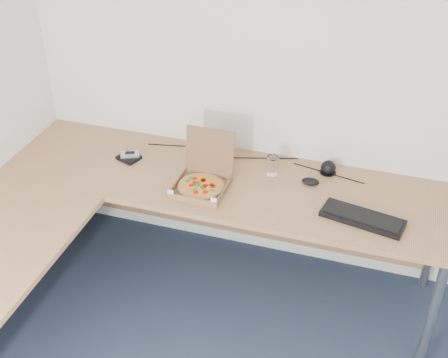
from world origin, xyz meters
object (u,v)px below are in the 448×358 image
(drinking_glass, at_px, (273,165))
(keyboard, at_px, (363,218))
(desk, at_px, (137,218))
(pizza_box, at_px, (202,183))
(wallet, at_px, (129,158))

(drinking_glass, distance_m, keyboard, 0.60)
(desk, relative_size, pizza_box, 7.76)
(drinking_glass, height_order, keyboard, drinking_glass)
(desk, distance_m, pizza_box, 0.40)
(pizza_box, bearing_deg, wallet, 164.00)
(wallet, bearing_deg, drinking_glass, 26.94)
(keyboard, bearing_deg, drinking_glass, 163.82)
(pizza_box, xyz_separation_m, wallet, (-0.51, 0.15, -0.02))
(pizza_box, bearing_deg, desk, -127.30)
(desk, height_order, pizza_box, pizza_box)
(pizza_box, height_order, drinking_glass, pizza_box)
(desk, bearing_deg, drinking_glass, 44.47)
(pizza_box, relative_size, wallet, 2.68)
(pizza_box, xyz_separation_m, keyboard, (0.87, -0.03, -0.02))
(pizza_box, distance_m, wallet, 0.53)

